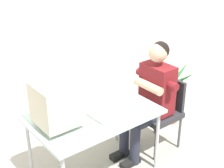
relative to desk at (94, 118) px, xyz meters
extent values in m
cube|color=silver|center=(0.30, 1.40, 0.83)|extent=(8.00, 0.10, 3.00)
cylinder|color=#B7B7BC|center=(0.56, -0.34, -0.32)|extent=(0.04, 0.04, 0.69)
cylinder|color=#B7B7BC|center=(-0.56, 0.34, -0.32)|extent=(0.04, 0.04, 0.69)
cylinder|color=#B7B7BC|center=(0.56, 0.34, -0.32)|extent=(0.04, 0.04, 0.69)
cube|color=silver|center=(0.00, 0.00, 0.04)|extent=(1.24, 0.80, 0.03)
cylinder|color=beige|center=(-0.39, 0.01, 0.06)|extent=(0.27, 0.27, 0.02)
cylinder|color=beige|center=(-0.39, 0.01, 0.09)|extent=(0.06, 0.06, 0.03)
cube|color=beige|center=(-0.39, 0.01, 0.29)|extent=(0.36, 0.37, 0.38)
cube|color=black|center=(-0.20, 0.01, 0.29)|extent=(0.01, 0.32, 0.31)
cube|color=silver|center=(-0.01, -0.02, 0.07)|extent=(0.17, 0.49, 0.02)
cube|color=beige|center=(-0.01, -0.02, 0.08)|extent=(0.15, 0.44, 0.01)
cylinder|color=#4C4C51|center=(0.64, -0.24, -0.46)|extent=(0.03, 0.03, 0.41)
cylinder|color=#4C4C51|center=(1.04, -0.24, -0.46)|extent=(0.03, 0.03, 0.41)
cylinder|color=#4C4C51|center=(0.64, 0.15, -0.46)|extent=(0.03, 0.03, 0.41)
cylinder|color=#4C4C51|center=(1.04, 0.15, -0.46)|extent=(0.03, 0.03, 0.41)
cube|color=#2D2D33|center=(0.84, -0.05, -0.23)|extent=(0.45, 0.45, 0.06)
cube|color=#2D2D33|center=(1.05, -0.05, -0.02)|extent=(0.04, 0.41, 0.36)
cube|color=maroon|center=(0.82, -0.05, 0.10)|extent=(0.22, 0.37, 0.55)
sphere|color=tan|center=(0.80, -0.05, 0.52)|extent=(0.20, 0.20, 0.20)
sphere|color=black|center=(0.83, -0.05, 0.54)|extent=(0.19, 0.19, 0.19)
cylinder|color=#262838|center=(0.63, -0.14, -0.18)|extent=(0.39, 0.14, 0.14)
cylinder|color=#262838|center=(0.63, 0.04, -0.18)|extent=(0.39, 0.14, 0.14)
cylinder|color=#262838|center=(0.43, -0.14, -0.42)|extent=(0.11, 0.11, 0.49)
cylinder|color=#262838|center=(0.43, 0.04, -0.42)|extent=(0.11, 0.11, 0.49)
cube|color=black|center=(0.37, -0.14, -0.64)|extent=(0.24, 0.09, 0.06)
cube|color=black|center=(0.37, 0.04, -0.64)|extent=(0.24, 0.09, 0.06)
cylinder|color=maroon|center=(0.80, -0.26, 0.22)|extent=(0.09, 0.14, 0.09)
cylinder|color=maroon|center=(0.80, 0.17, 0.22)|extent=(0.09, 0.14, 0.09)
cylinder|color=tan|center=(0.68, -0.05, 0.17)|extent=(0.09, 0.37, 0.09)
cylinder|color=#9E6647|center=(1.40, 0.26, -0.55)|extent=(0.26, 0.26, 0.23)
cylinder|color=brown|center=(1.40, 0.26, -0.29)|extent=(0.04, 0.04, 0.29)
cone|color=#257335|center=(1.53, 0.25, -0.03)|extent=(0.38, 0.10, 0.36)
cone|color=#257335|center=(1.48, 0.40, -0.07)|extent=(0.23, 0.41, 0.31)
cone|color=#257335|center=(1.29, 0.33, -0.03)|extent=(0.35, 0.27, 0.37)
cone|color=#257335|center=(1.30, 0.19, -0.03)|extent=(0.34, 0.28, 0.38)
cone|color=#257335|center=(1.43, 0.13, -0.04)|extent=(0.14, 0.39, 0.35)
camera|label=1|loc=(-1.57, -2.27, 1.64)|focal=52.29mm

